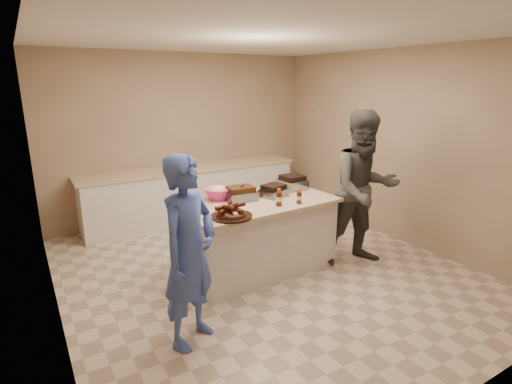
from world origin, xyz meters
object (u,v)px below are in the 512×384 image
rib_platter (232,217)px  plastic_cup (188,203)px  coleslaw_bowl (219,199)px  guest_gray (358,261)px  bbq_bottle_b (299,203)px  mustard_bottle (231,202)px  island (258,269)px  bbq_bottle_a (279,206)px  roasting_pan (292,189)px  guest_blue (193,338)px

rib_platter → plastic_cup: 0.73m
coleslaw_bowl → plastic_cup: coleslaw_bowl is taller
guest_gray → coleslaw_bowl: bearing=169.3°
bbq_bottle_b → rib_platter: bearing=-178.3°
mustard_bottle → island: bearing=-24.6°
coleslaw_bowl → bbq_bottle_a: bearing=-51.6°
island → coleslaw_bowl: bearing=136.3°
coleslaw_bowl → mustard_bottle: (0.07, -0.18, 0.00)m
roasting_pan → mustard_bottle: mustard_bottle is taller
mustard_bottle → guest_blue: size_ratio=0.08×
plastic_cup → guest_gray: bearing=-22.7°
roasting_pan → mustard_bottle: bearing=-176.8°
roasting_pan → bbq_bottle_a: size_ratio=1.56×
bbq_bottle_b → mustard_bottle: (-0.65, 0.46, 0.00)m
bbq_bottle_b → coleslaw_bowl: bearing=138.2°
guest_gray → roasting_pan: bearing=142.6°
bbq_bottle_a → bbq_bottle_b: (0.25, -0.05, 0.00)m
island → plastic_cup: (-0.75, 0.35, 0.88)m
plastic_cup → bbq_bottle_a: bearing=-36.2°
bbq_bottle_a → plastic_cup: (-0.85, 0.63, 0.00)m
bbq_bottle_a → guest_gray: (1.12, -0.20, -0.88)m
rib_platter → coleslaw_bowl: size_ratio=1.28×
plastic_cup → guest_gray: 2.32m
island → rib_platter: rib_platter is taller
rib_platter → guest_gray: size_ratio=0.23×
rib_platter → mustard_bottle: 0.55m
island → mustard_bottle: 0.94m
rib_platter → guest_blue: rib_platter is taller
coleslaw_bowl → mustard_bottle: size_ratio=2.61×
rib_platter → bbq_bottle_a: (0.65, 0.07, 0.00)m
coleslaw_bowl → plastic_cup: 0.38m
bbq_bottle_a → guest_blue: (-1.33, -0.61, -0.88)m
rib_platter → island: bearing=33.1°
bbq_bottle_b → plastic_cup: bbq_bottle_b is taller
coleslaw_bowl → bbq_bottle_b: (0.72, -0.64, 0.00)m
mustard_bottle → roasting_pan: bearing=6.9°
rib_platter → guest_gray: (1.77, -0.13, -0.88)m
coleslaw_bowl → guest_blue: 1.72m
plastic_cup → mustard_bottle: bearing=-25.0°
island → guest_gray: (1.23, -0.48, 0.00)m
bbq_bottle_a → rib_platter: bearing=-173.4°
island → bbq_bottle_b: (0.35, -0.33, 0.88)m
guest_gray → bbq_bottle_b: bearing=-174.2°
rib_platter → bbq_bottle_b: rib_platter is taller
bbq_bottle_b → guest_gray: size_ratio=0.09×
rib_platter → plastic_cup: rib_platter is taller
bbq_bottle_b → plastic_cup: bearing=148.6°
mustard_bottle → plastic_cup: mustard_bottle is taller
guest_gray → rib_platter: bearing=-168.3°
mustard_bottle → guest_blue: (-0.93, -1.02, -0.88)m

